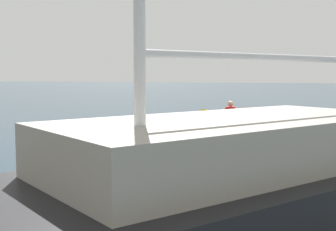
# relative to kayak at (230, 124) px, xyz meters

# --- Properties ---
(ground_plane) EXTENTS (160.00, 160.00, 0.00)m
(ground_plane) POSITION_rel_kayak_xyz_m (-1.04, -0.42, -0.12)
(ground_plane) COLOR #283D4C
(kayak) EXTENTS (1.25, 5.19, 0.24)m
(kayak) POSITION_rel_kayak_xyz_m (0.00, 0.00, 0.00)
(kayak) COLOR red
(kayak) RESTS_ON ground
(kayaker) EXTENTS (2.35, 0.54, 0.70)m
(kayaker) POSITION_rel_kayak_xyz_m (0.01, -0.06, 0.41)
(kayaker) COLOR red
(kayaker) RESTS_ON kayak
(sailboat_small_daysailer) EXTENTS (8.07, 10.02, 13.85)m
(sailboat_small_daysailer) POSITION_rel_kayak_xyz_m (-1.73, 11.34, 0.46)
(sailboat_small_daysailer) COLOR black
(sailboat_small_daysailer) RESTS_ON ground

